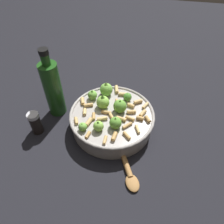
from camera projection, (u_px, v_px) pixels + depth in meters
name	position (u px, v px, depth m)	size (l,w,h in m)	color
ground_plane	(112.00, 126.00, 0.73)	(2.40, 2.40, 0.00)	black
cooking_pan	(112.00, 118.00, 0.70)	(0.27, 0.27, 0.11)	#9E9993
pepper_shaker	(35.00, 123.00, 0.68)	(0.04, 0.04, 0.08)	black
olive_oil_bottle	(53.00, 88.00, 0.70)	(0.06, 0.06, 0.25)	#1E4C19
wooden_spoon	(125.00, 161.00, 0.63)	(0.12, 0.21, 0.02)	#9E703D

